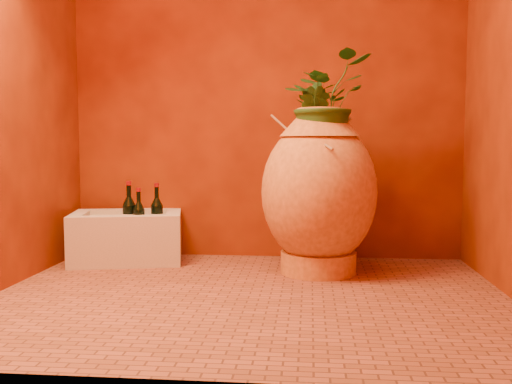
# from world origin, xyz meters

# --- Properties ---
(floor) EXTENTS (2.50, 2.50, 0.00)m
(floor) POSITION_xyz_m (0.00, 0.00, 0.00)
(floor) COLOR brown
(floor) RESTS_ON ground
(wall_back) EXTENTS (2.50, 0.02, 2.50)m
(wall_back) POSITION_xyz_m (0.00, 1.00, 1.25)
(wall_back) COLOR #551804
(wall_back) RESTS_ON ground
(amphora) EXTENTS (0.79, 0.79, 0.94)m
(amphora) POSITION_xyz_m (0.34, 0.54, 0.47)
(amphora) COLOR gold
(amphora) RESTS_ON floor
(stone_basin) EXTENTS (0.75, 0.59, 0.31)m
(stone_basin) POSITION_xyz_m (-0.85, 0.75, 0.15)
(stone_basin) COLOR beige
(stone_basin) RESTS_ON floor
(wine_bottle_a) EXTENTS (0.08, 0.08, 0.34)m
(wine_bottle_a) POSITION_xyz_m (-0.81, 0.69, 0.29)
(wine_bottle_a) COLOR black
(wine_bottle_a) RESTS_ON stone_basin
(wine_bottle_b) EXTENTS (0.08, 0.08, 0.32)m
(wine_bottle_b) POSITION_xyz_m (-0.66, 0.77, 0.29)
(wine_bottle_b) COLOR black
(wine_bottle_b) RESTS_ON stone_basin
(wine_bottle_c) EXTENTS (0.07, 0.07, 0.30)m
(wine_bottle_c) POSITION_xyz_m (-0.74, 0.66, 0.28)
(wine_bottle_c) COLOR black
(wine_bottle_c) RESTS_ON stone_basin
(wall_tap) EXTENTS (0.07, 0.16, 0.17)m
(wall_tap) POSITION_xyz_m (0.23, 0.91, 0.71)
(wall_tap) COLOR #AA7E27
(wall_tap) RESTS_ON wall_back
(plant_main) EXTENTS (0.65, 0.64, 0.54)m
(plant_main) POSITION_xyz_m (0.36, 0.55, 0.97)
(plant_main) COLOR #204E1C
(plant_main) RESTS_ON amphora
(plant_side) EXTENTS (0.24, 0.23, 0.35)m
(plant_side) POSITION_xyz_m (0.30, 0.51, 0.87)
(plant_side) COLOR #204E1C
(plant_side) RESTS_ON amphora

